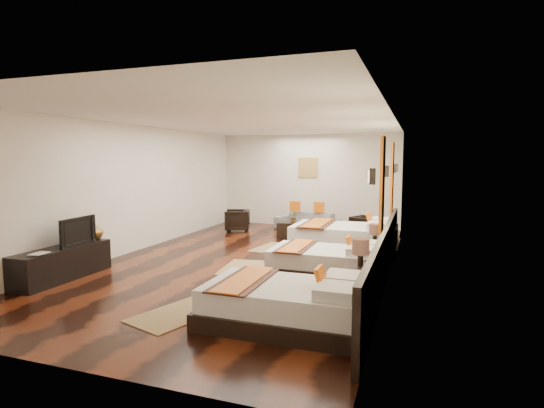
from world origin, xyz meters
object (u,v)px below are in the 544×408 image
at_px(bed_far, 345,238).
at_px(book, 34,253).
at_px(tv, 74,231).
at_px(figurine, 94,231).
at_px(bed_mid, 325,262).
at_px(coffee_table, 297,230).
at_px(table_plant, 294,217).
at_px(tv_console, 63,263).
at_px(armchair_right, 365,227).
at_px(bed_near, 286,304).
at_px(nightstand_a, 360,279).
at_px(sofa, 307,222).
at_px(nightstand_b, 374,252).
at_px(armchair_left, 237,220).

height_order(bed_far, book, bed_far).
distance_m(tv, figurine, 0.55).
xyz_separation_m(bed_mid, coffee_table, (-1.48, 3.40, -0.05)).
bearing_deg(table_plant, tv_console, -117.14).
distance_m(figurine, coffee_table, 5.11).
height_order(book, armchair_right, armchair_right).
xyz_separation_m(bed_near, nightstand_a, (0.75, 1.19, 0.06)).
relative_size(tv_console, figurine, 5.56).
distance_m(sofa, coffee_table, 1.05).
height_order(nightstand_b, sofa, nightstand_b).
bearing_deg(nightstand_b, book, -147.25).
distance_m(bed_far, tv_console, 5.66).
relative_size(bed_mid, figurine, 5.95).
height_order(bed_near, figurine, figurine).
height_order(tv_console, book, book).
relative_size(nightstand_b, sofa, 0.44).
distance_m(book, armchair_right, 7.57).
xyz_separation_m(bed_far, figurine, (-4.20, -3.02, 0.40)).
bearing_deg(book, sofa, 67.94).
xyz_separation_m(figurine, sofa, (2.71, 5.36, -0.44)).
bearing_deg(coffee_table, figurine, -122.19).
bearing_deg(nightstand_b, tv_console, -152.05).
height_order(nightstand_a, coffee_table, nightstand_a).
bearing_deg(figurine, table_plant, 58.85).
relative_size(coffee_table, table_plant, 3.73).
bearing_deg(sofa, figurine, -96.96).
xyz_separation_m(tv, coffee_table, (2.66, 4.85, -0.60)).
bearing_deg(sofa, nightstand_a, -48.36).
xyz_separation_m(tv_console, book, (0.00, -0.56, 0.29)).
distance_m(tv_console, tv, 0.57).
bearing_deg(nightstand_a, tv_console, -173.83).
distance_m(nightstand_b, tv_console, 5.60).
xyz_separation_m(bed_far, tv, (-4.15, -3.56, 0.49)).
xyz_separation_m(tv_console, armchair_left, (0.84, 5.44, 0.04)).
bearing_deg(nightstand_a, bed_near, -122.20).
bearing_deg(tv_console, armchair_right, 51.55).
relative_size(tv, coffee_table, 0.85).
distance_m(tv, book, 0.83).
bearing_deg(nightstand_a, tv, -176.51).
relative_size(bed_near, tv, 2.36).
xyz_separation_m(nightstand_b, sofa, (-2.23, 3.51, -0.01)).
bearing_deg(bed_near, nightstand_a, 57.80).
relative_size(figurine, armchair_left, 0.47).
distance_m(bed_near, nightstand_a, 1.41).
relative_size(tv, sofa, 0.46).
xyz_separation_m(bed_near, table_plant, (-1.58, 5.76, 0.27)).
xyz_separation_m(figurine, armchair_left, (0.84, 4.66, -0.40)).
distance_m(nightstand_a, tv, 4.93).
relative_size(book, armchair_left, 0.41).
relative_size(armchair_left, table_plant, 2.54).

